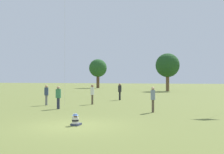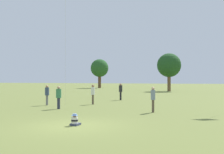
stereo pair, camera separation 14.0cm
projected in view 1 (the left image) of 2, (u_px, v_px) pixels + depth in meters
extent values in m
plane|color=olive|center=(73.00, 126.00, 12.50)|extent=(300.00, 300.00, 0.00)
cube|color=#383D56|center=(76.00, 124.00, 12.69)|extent=(0.39, 0.49, 0.10)
cylinder|color=silver|center=(75.00, 120.00, 12.61)|extent=(0.31, 0.31, 0.30)
cylinder|color=black|center=(75.00, 120.00, 12.61)|extent=(0.33, 0.33, 0.09)
sphere|color=brown|center=(75.00, 116.00, 12.61)|extent=(0.19, 0.19, 0.19)
cylinder|color=#6B8ED1|center=(75.00, 115.00, 12.61)|extent=(0.32, 0.32, 0.01)
cylinder|color=#6B8ED1|center=(75.00, 115.00, 12.62)|extent=(0.19, 0.19, 0.08)
cylinder|color=brown|center=(153.00, 106.00, 17.73)|extent=(0.23, 0.23, 0.85)
cylinder|color=gray|center=(153.00, 95.00, 17.74)|extent=(0.42, 0.42, 0.67)
sphere|color=#DBAD89|center=(153.00, 88.00, 17.75)|extent=(0.23, 0.23, 0.23)
cylinder|color=#282D42|center=(58.00, 103.00, 19.80)|extent=(0.29, 0.29, 0.85)
cylinder|color=#387A51|center=(58.00, 93.00, 19.81)|extent=(0.53, 0.53, 0.67)
sphere|color=tan|center=(58.00, 88.00, 19.81)|extent=(0.23, 0.23, 0.23)
cylinder|color=black|center=(120.00, 96.00, 28.58)|extent=(0.29, 0.29, 0.90)
cylinder|color=#232328|center=(120.00, 89.00, 28.59)|extent=(0.53, 0.53, 0.71)
sphere|color=#A37556|center=(120.00, 84.00, 28.60)|extent=(0.24, 0.24, 0.24)
cylinder|color=brown|center=(92.00, 100.00, 23.54)|extent=(0.24, 0.24, 0.87)
cylinder|color=silver|center=(92.00, 91.00, 23.55)|extent=(0.43, 0.43, 0.69)
sphere|color=brown|center=(92.00, 86.00, 23.55)|extent=(0.23, 0.23, 0.23)
cylinder|color=slate|center=(46.00, 100.00, 22.72)|extent=(0.27, 0.27, 0.86)
cylinder|color=#334260|center=(46.00, 91.00, 22.73)|extent=(0.50, 0.50, 0.68)
sphere|color=tan|center=(46.00, 86.00, 22.73)|extent=(0.23, 0.23, 0.23)
cylinder|color=#BCB7A8|center=(65.00, 23.00, 22.71)|extent=(0.01, 0.01, 14.28)
cylinder|color=brown|center=(98.00, 80.00, 71.80)|extent=(0.84, 0.84, 4.14)
sphere|color=#235123|center=(98.00, 68.00, 71.84)|extent=(4.89, 4.89, 4.89)
cylinder|color=brown|center=(168.00, 81.00, 51.53)|extent=(0.66, 0.66, 3.82)
sphere|color=#1E471E|center=(168.00, 65.00, 51.57)|extent=(4.70, 4.70, 4.70)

